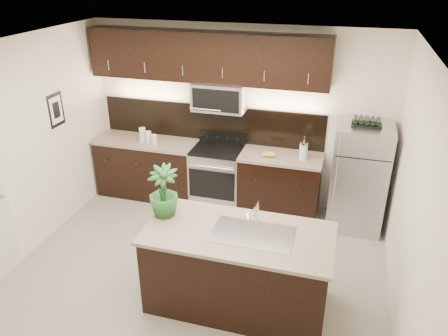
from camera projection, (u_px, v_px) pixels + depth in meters
name	position (u px, v px, depth m)	size (l,w,h in m)	color
ground	(198.00, 272.00, 5.38)	(4.50, 4.50, 0.00)	gray
room_walls	(183.00, 145.00, 4.65)	(4.52, 4.02, 2.71)	silver
counter_run	(205.00, 175.00, 6.76)	(3.51, 0.65, 0.94)	black
upper_fixtures	(208.00, 65.00, 6.16)	(3.49, 0.40, 1.66)	black
island	(238.00, 268.00, 4.71)	(1.96, 0.96, 0.94)	black
sink_faucet	(253.00, 232.00, 4.47)	(0.84, 0.50, 0.28)	silver
refrigerator	(359.00, 178.00, 6.01)	(0.74, 0.67, 1.53)	#B2B2B7
wine_rack	(367.00, 122.00, 5.67)	(0.38, 0.23, 0.09)	black
plant	(163.00, 191.00, 4.69)	(0.32, 0.32, 0.58)	#1F4F21
canisters	(147.00, 137.00, 6.67)	(0.31, 0.16, 0.22)	silver
french_press	(303.00, 151.00, 6.09)	(0.12, 0.12, 0.34)	silver
bananas	(265.00, 154.00, 6.24)	(0.20, 0.16, 0.06)	gold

